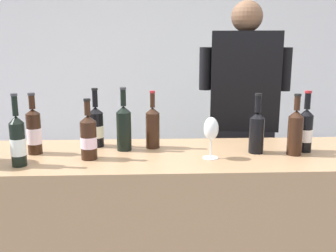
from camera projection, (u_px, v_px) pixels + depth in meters
The scene contains 14 objects.
wall_back at pixel (169, 52), 4.51m from camera, with size 8.00×0.10×2.80m, color white.
counter at pixel (190, 234), 2.17m from camera, with size 2.48×0.64×0.94m, color #9E7A56.
wine_bottle_0 at pixel (305, 130), 2.08m from camera, with size 0.07×0.07×0.33m.
wine_bottle_1 at pixel (34, 131), 2.04m from camera, with size 0.08×0.08×0.32m.
wine_bottle_2 at pixel (153, 126), 2.15m from camera, with size 0.08×0.08×0.32m.
wine_bottle_3 at pixel (124, 127), 2.10m from camera, with size 0.08×0.08×0.34m.
wine_bottle_4 at pixel (257, 130), 2.06m from camera, with size 0.08×0.08×0.32m.
wine_bottle_5 at pixel (295, 131), 2.02m from camera, with size 0.08×0.08×0.32m.
wine_bottle_6 at pixel (96, 126), 2.19m from camera, with size 0.08×0.08×0.33m.
wine_bottle_7 at pixel (18, 141), 1.84m from camera, with size 0.07×0.07×0.35m.
wine_bottle_8 at pixel (89, 137), 1.95m from camera, with size 0.08×0.08×0.31m.
wine_glass at pixel (211, 130), 1.95m from camera, with size 0.08×0.08×0.21m.
person_server at pixel (242, 139), 2.66m from camera, with size 0.59×0.30×1.78m.
potted_shrub at pixel (245, 126), 3.49m from camera, with size 0.56×0.59×1.29m.
Camera 1 is at (-0.21, -1.98, 1.52)m, focal length 41.70 mm.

